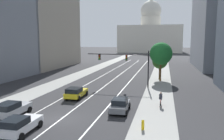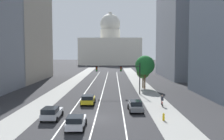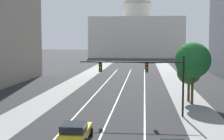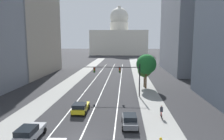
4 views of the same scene
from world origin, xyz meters
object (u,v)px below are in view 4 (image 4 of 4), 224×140
Objects in this scene: traffic_signal_mast at (120,73)px; cyclist at (161,112)px; car_silver at (30,132)px; capitol_building at (119,39)px; car_gray at (130,120)px; car_yellow at (80,107)px; street_tree_far_right at (146,64)px; street_tree_near_right at (145,71)px.

cyclist is at bearing -60.95° from traffic_signal_mast.
car_silver is 20.10m from traffic_signal_mast.
car_silver is (-5.25, -136.27, -10.50)m from capitol_building.
traffic_signal_mast reaches higher than car_gray.
car_yellow is at bearing -21.60° from car_silver.
car_yellow is 8.30m from car_gray.
street_tree_far_right reaches higher than cyclist.
car_silver is at bearing 109.39° from car_gray.
cyclist is at bearing -97.29° from car_yellow.
street_tree_far_right is at bearing -29.81° from car_silver.
capitol_building reaches higher than car_yellow.
street_tree_far_right is (3.90, 20.35, 4.50)m from car_gray.
street_tree_near_right is at bearing -85.35° from capitol_building.
street_tree_near_right reaches higher than car_silver.
traffic_signal_mast is 10.00m from street_tree_near_right.
capitol_building is 5.43× the size of street_tree_far_right.
car_silver is 2.41× the size of cyclist.
cyclist is 0.33× the size of street_tree_near_right.
capitol_building is 110.78m from street_tree_near_right.
car_gray is 2.39× the size of cyclist.
car_gray is 0.79× the size of street_tree_near_right.
capitol_building is 9.38× the size of car_yellow.
car_yellow is 19.77m from street_tree_far_right.
traffic_signal_mast is (5.49, 9.08, 3.63)m from car_yellow.
car_silver is 11.26m from car_gray.
street_tree_near_right is at bearing -11.32° from car_gray.
street_tree_far_right is (10.90, 15.88, 4.49)m from car_yellow.
car_silver is 16.44m from cyclist.
street_tree_near_right is (-0.19, 1.71, -1.60)m from street_tree_far_right.
cyclist is (14.79, 7.18, 0.04)m from car_silver.
street_tree_near_right is at bearing -27.83° from car_silver.
street_tree_near_right is (5.21, 8.50, -0.74)m from traffic_signal_mast.
car_silver is 9.22m from car_yellow.
street_tree_far_right is (9.15, -111.86, -6.04)m from capitol_building.
traffic_signal_mast is (3.75, -118.66, -6.90)m from capitol_building.
capitol_building reaches higher than car_gray.
car_silver is 0.56× the size of street_tree_far_right.
cyclist is 19.15m from street_tree_near_right.
capitol_building is 9.74× the size of car_silver.
car_silver is 29.87m from street_tree_near_right.
car_yellow reaches higher than car_gray.
traffic_signal_mast is 8.73m from street_tree_far_right.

